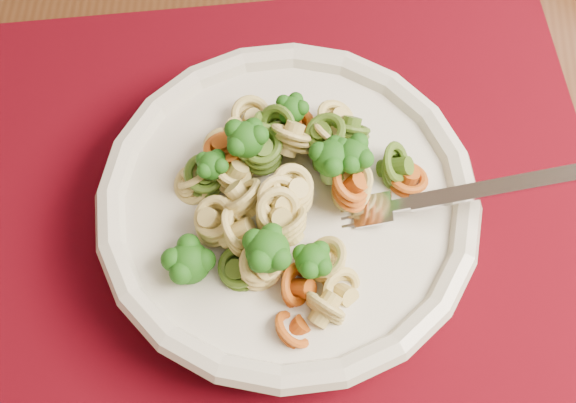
% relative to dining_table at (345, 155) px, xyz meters
% --- Properties ---
extents(dining_table, '(1.66, 1.32, 0.76)m').
position_rel_dining_table_xyz_m(dining_table, '(0.00, 0.00, 0.00)').
color(dining_table, '#482814').
rests_on(dining_table, ground).
extents(placemat, '(0.59, 0.55, 0.00)m').
position_rel_dining_table_xyz_m(placemat, '(-0.03, -0.12, 0.10)').
color(placemat, '#51030D').
rests_on(placemat, dining_table).
extents(pasta_bowl, '(0.26, 0.26, 0.05)m').
position_rel_dining_table_xyz_m(pasta_bowl, '(-0.01, -0.13, 0.13)').
color(pasta_bowl, beige).
rests_on(pasta_bowl, placemat).
extents(pasta_broccoli_heap, '(0.22, 0.22, 0.06)m').
position_rel_dining_table_xyz_m(pasta_broccoli_heap, '(-0.01, -0.13, 0.15)').
color(pasta_broccoli_heap, tan).
rests_on(pasta_broccoli_heap, pasta_bowl).
extents(fork, '(0.18, 0.09, 0.08)m').
position_rel_dining_table_xyz_m(fork, '(0.05, -0.12, 0.15)').
color(fork, silver).
rests_on(fork, pasta_bowl).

